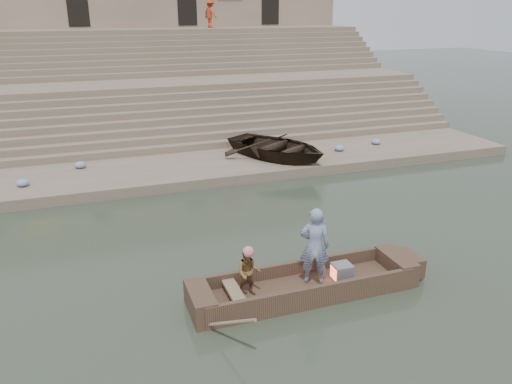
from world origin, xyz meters
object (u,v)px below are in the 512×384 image
rowing_man (248,272)px  pedestrian (210,14)px  television (341,272)px  main_rowboat (304,290)px  standing_man (315,246)px  beached_rowboat (277,147)px

rowing_man → pedestrian: 25.44m
television → pedestrian: (3.19, 24.35, 5.66)m
television → pedestrian: bearing=82.5°
main_rowboat → rowing_man: bearing=176.2°
standing_man → rowing_man: bearing=24.5°
standing_man → rowing_man: 1.70m
television → standing_man: bearing=172.0°
standing_man → rowing_man: (-1.66, -0.01, -0.39)m
standing_man → beached_rowboat: 10.09m
main_rowboat → rowing_man: 1.55m
beached_rowboat → pedestrian: pedestrian is taller
standing_man → rowing_man: standing_man is taller
standing_man → television: bearing=-163.7°
main_rowboat → standing_man: size_ratio=2.58×
rowing_man → television: rowing_man is taller
main_rowboat → beached_rowboat: size_ratio=1.07×
rowing_man → pedestrian: (5.56, 24.26, 5.28)m
standing_man → television: size_ratio=4.21×
standing_man → beached_rowboat: standing_man is taller
rowing_man → beached_rowboat: rowing_man is taller
television → pedestrian: pedestrian is taller
main_rowboat → rowing_man: (-1.39, 0.09, 0.69)m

